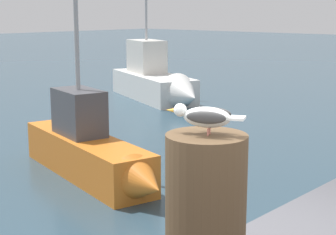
# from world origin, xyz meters

# --- Properties ---
(mooring_post) EXTENTS (0.40, 0.40, 0.82)m
(mooring_post) POSITION_xyz_m (-0.49, -0.35, 1.91)
(mooring_post) COLOR #4C3823
(mooring_post) RESTS_ON harbor_quay
(seagull) EXTENTS (0.21, 0.38, 0.14)m
(seagull) POSITION_xyz_m (-0.49, -0.35, 2.41)
(seagull) COLOR #C66F60
(seagull) RESTS_ON mooring_post
(boat_orange) EXTENTS (1.74, 4.23, 4.11)m
(boat_orange) POSITION_xyz_m (3.34, 5.18, 0.51)
(boat_orange) COLOR orange
(boat_orange) RESTS_ON ground_plane
(boat_white) EXTENTS (3.10, 5.18, 5.36)m
(boat_white) POSITION_xyz_m (10.18, 10.06, 0.61)
(boat_white) COLOR silver
(boat_white) RESTS_ON ground_plane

